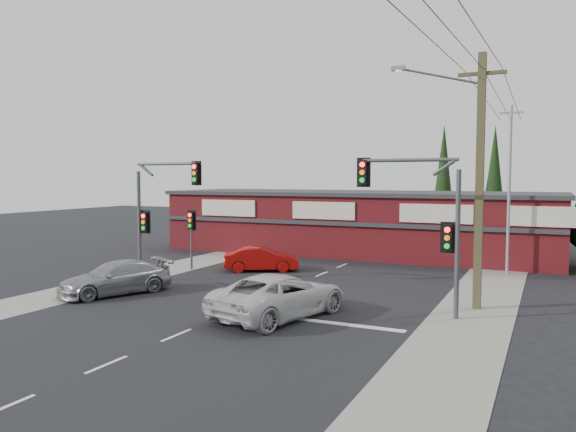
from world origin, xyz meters
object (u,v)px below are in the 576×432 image
at_px(white_suv, 280,295).
at_px(silver_suv, 115,278).
at_px(utility_pole, 476,172).
at_px(shop_building, 358,222).
at_px(red_sedan, 261,259).

xyz_separation_m(white_suv, silver_suv, (-8.42, 0.52, -0.09)).
distance_m(white_suv, utility_pole, 9.02).
relative_size(silver_suv, utility_pole, 0.50).
bearing_deg(shop_building, utility_pole, -56.24).
bearing_deg(silver_suv, utility_pole, 39.62).
height_order(white_suv, utility_pole, utility_pole).
bearing_deg(silver_suv, white_suv, 21.34).
bearing_deg(red_sedan, utility_pole, -138.19).
bearing_deg(shop_building, white_suv, -80.85).
distance_m(silver_suv, utility_pole, 16.01).
bearing_deg(utility_pole, silver_suv, -165.22).
relative_size(white_suv, shop_building, 0.21).
height_order(white_suv, red_sedan, white_suv).
xyz_separation_m(white_suv, shop_building, (-2.97, 18.42, 1.32)).
bearing_deg(utility_pole, shop_building, 123.76).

